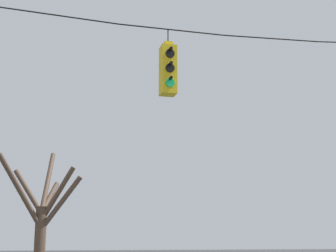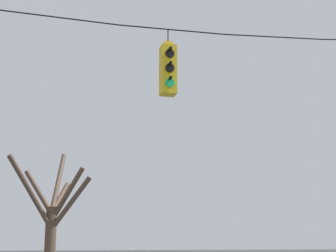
# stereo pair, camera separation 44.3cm
# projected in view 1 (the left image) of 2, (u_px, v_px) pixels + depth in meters

# --- Properties ---
(span_wire) EXTENTS (17.41, 0.03, 0.60)m
(span_wire) POSITION_uv_depth(u_px,v_px,m) (173.00, 22.00, 11.77)
(span_wire) COLOR black
(traffic_light_over_intersection) EXTENTS (0.34, 0.58, 1.54)m
(traffic_light_over_intersection) POSITION_uv_depth(u_px,v_px,m) (168.00, 70.00, 11.49)
(traffic_light_over_intersection) COLOR yellow
(bare_tree) EXTENTS (3.07, 3.33, 5.50)m
(bare_tree) POSITION_uv_depth(u_px,v_px,m) (41.00, 222.00, 18.77)
(bare_tree) COLOR brown
(bare_tree) RESTS_ON ground_plane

